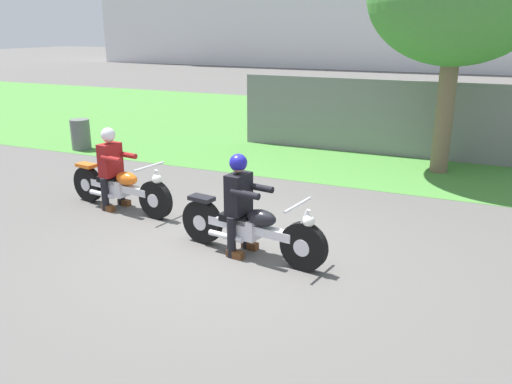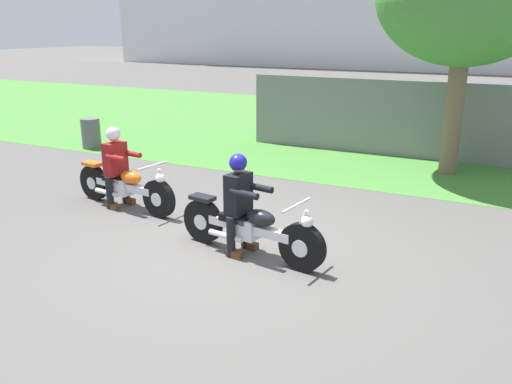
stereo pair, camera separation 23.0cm
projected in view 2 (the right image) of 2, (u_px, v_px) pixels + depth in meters
ground at (224, 250)px, 7.30m from camera, size 120.00×120.00×0.00m
grass_verge at (384, 131)px, 15.55m from camera, size 60.00×12.00×0.01m
motorcycle_lead at (250, 228)px, 7.03m from camera, size 2.27×0.68×0.88m
rider_lead at (240, 196)px, 6.99m from camera, size 0.59×0.51×1.40m
motorcycle_follow at (125, 186)px, 8.90m from camera, size 2.25×0.68×0.87m
rider_follow at (116, 161)px, 8.86m from camera, size 0.59×0.51×1.40m
trash_can at (91, 133)px, 13.34m from camera, size 0.48×0.48×0.76m
fence_segment at (389, 118)px, 12.42m from camera, size 7.00×0.06×1.80m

